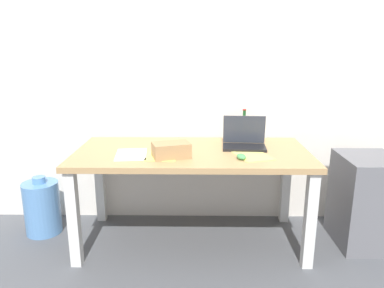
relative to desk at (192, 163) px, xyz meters
name	(u,v)px	position (x,y,z in m)	size (l,w,h in m)	color
ground_plane	(192,240)	(0.00, 0.00, -0.63)	(8.00, 8.00, 0.00)	#515459
back_wall	(193,66)	(0.00, 0.46, 0.67)	(5.20, 0.08, 2.60)	silver
desk	(192,163)	(0.00, 0.00, 0.00)	(1.69, 0.80, 0.72)	tan
laptop_right	(244,140)	(0.39, 0.10, 0.14)	(0.33, 0.23, 0.23)	black
beer_bottle	(244,128)	(0.41, 0.31, 0.20)	(0.06, 0.06, 0.25)	#1E5123
computer_mouse	(241,156)	(0.33, -0.20, 0.11)	(0.06, 0.10, 0.03)	#4C9E56
cardboard_box	(171,150)	(-0.14, -0.17, 0.14)	(0.25, 0.16, 0.10)	tan
paper_sheet_front_left	(131,154)	(-0.42, -0.11, 0.09)	(0.21, 0.30, 0.00)	white
paper_sheet_front_right	(252,155)	(0.42, -0.11, 0.09)	(0.21, 0.30, 0.00)	#F4E06B
paper_yellow_folder	(163,155)	(-0.20, -0.12, 0.09)	(0.21, 0.30, 0.00)	#F4E06B
water_cooler_jug	(42,207)	(-1.20, 0.12, -0.42)	(0.28, 0.28, 0.47)	#598CC6
filing_cabinet	(365,201)	(1.29, -0.01, -0.29)	(0.40, 0.48, 0.68)	slate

